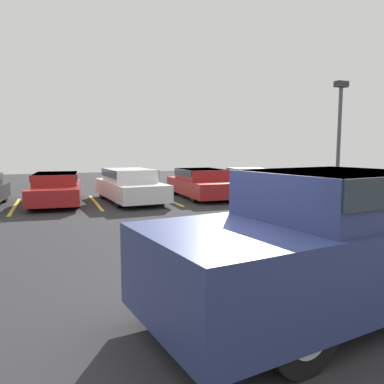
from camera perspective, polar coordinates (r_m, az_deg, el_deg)
name	(u,v)px	position (r m, az deg, el deg)	size (l,w,h in m)	color
ground_plane	(256,311)	(5.17, 9.78, -17.38)	(60.00, 60.00, 0.00)	#2D2D30
stall_stripe_b	(15,206)	(15.13, -25.41, -1.98)	(0.12, 4.45, 0.01)	yellow
stall_stripe_c	(96,202)	(15.15, -14.48, -1.53)	(0.12, 4.45, 0.01)	yellow
stall_stripe_d	(166,199)	(15.71, -3.97, -1.05)	(0.12, 4.45, 0.01)	yellow
stall_stripe_e	(228,196)	(16.76, 5.52, -0.59)	(0.12, 4.45, 0.01)	yellow
stall_stripe_f	(283,193)	(18.21, 13.69, -0.17)	(0.12, 4.45, 0.01)	yellow
pickup_truck	(349,239)	(5.41, 22.77, -6.65)	(5.83, 2.79, 1.81)	navy
parked_sedan_b	(56,187)	(15.24, -19.97, 0.70)	(2.10, 4.81, 1.17)	maroon
parked_sedan_c	(130,184)	(15.06, -9.47, 1.17)	(2.20, 4.78, 1.30)	silver
parked_sedan_d	(201,182)	(16.13, 1.44, 1.49)	(1.94, 4.58, 1.23)	maroon
parked_sedan_e	(252,180)	(17.48, 9.07, 1.75)	(2.12, 4.55, 1.19)	#232326
light_post	(340,123)	(21.23, 21.57, 9.71)	(0.70, 0.36, 5.55)	#515156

